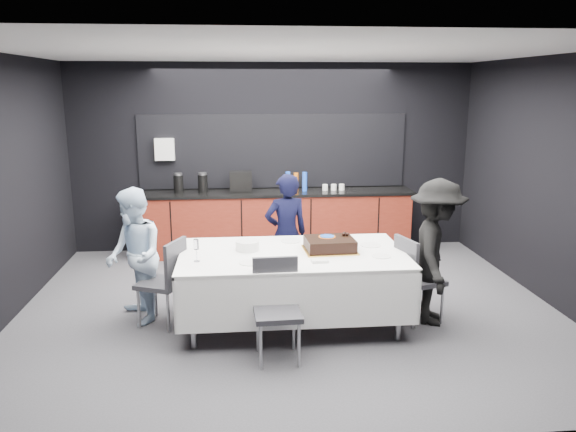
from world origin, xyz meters
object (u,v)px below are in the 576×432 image
object	(u,v)px
party_table	(292,265)
person_center	(286,234)
chair_right	(414,273)
champagne_flute	(196,246)
chair_near	(277,301)
plate_stack	(247,245)
person_right	(436,252)
person_left	(134,256)
chair_left	(167,277)
cake_assembly	(330,244)

from	to	relation	value
party_table	person_center	distance (m)	0.94
chair_right	person_center	world-z (taller)	person_center
champagne_flute	chair_near	distance (m)	0.99
champagne_flute	person_center	size ratio (longest dim) A/B	0.15
chair_right	champagne_flute	bearing A→B (deg)	-176.34
party_table	chair_near	world-z (taller)	chair_near
party_table	plate_stack	distance (m)	0.51
party_table	champagne_flute	distance (m)	1.03
person_right	person_left	bearing A→B (deg)	101.84
champagne_flute	person_left	bearing A→B (deg)	147.69
person_right	champagne_flute	bearing A→B (deg)	110.28
chair_left	champagne_flute	bearing A→B (deg)	-40.78
cake_assembly	person_left	size ratio (longest dim) A/B	0.39
cake_assembly	person_left	world-z (taller)	person_left
cake_assembly	chair_left	world-z (taller)	cake_assembly
cake_assembly	party_table	bearing A→B (deg)	-175.75
chair_left	plate_stack	bearing A→B (deg)	4.12
champagne_flute	chair_near	bearing A→B (deg)	-34.01
cake_assembly	person_center	xyz separation A→B (m)	(-0.38, 0.91, -0.12)
chair_left	person_left	size ratio (longest dim) A/B	0.64
cake_assembly	champagne_flute	bearing A→B (deg)	-169.63
cake_assembly	chair_near	bearing A→B (deg)	-129.18
plate_stack	chair_left	bearing A→B (deg)	-175.88
person_left	cake_assembly	bearing A→B (deg)	62.11
person_center	person_left	world-z (taller)	person_center
champagne_flute	plate_stack	bearing A→B (deg)	34.56
chair_right	person_right	bearing A→B (deg)	-5.23
chair_right	person_center	xyz separation A→B (m)	(-1.26, 1.01, 0.19)
person_left	party_table	bearing A→B (deg)	59.90
cake_assembly	person_right	distance (m)	1.11
chair_left	chair_near	xyz separation A→B (m)	(1.08, -0.79, 0.00)
champagne_flute	person_left	world-z (taller)	person_left
chair_near	person_right	world-z (taller)	person_right
cake_assembly	chair_right	size ratio (longest dim) A/B	0.60
chair_near	chair_right	bearing A→B (deg)	23.38
person_left	person_right	world-z (taller)	person_right
champagne_flute	chair_right	size ratio (longest dim) A/B	0.24
chair_right	person_right	xyz separation A→B (m)	(0.22, -0.02, 0.23)
chair_left	person_left	world-z (taller)	person_left
person_center	chair_left	bearing A→B (deg)	20.51
chair_left	chair_near	bearing A→B (deg)	-36.23
person_left	person_right	xyz separation A→B (m)	(3.14, -0.31, 0.05)
plate_stack	person_center	size ratio (longest dim) A/B	0.17
chair_right	party_table	bearing A→B (deg)	176.60
party_table	chair_left	world-z (taller)	chair_left
plate_stack	champagne_flute	xyz separation A→B (m)	(-0.50, -0.35, 0.11)
plate_stack	chair_near	distance (m)	0.93
party_table	person_left	distance (m)	1.66
person_center	person_right	size ratio (longest dim) A/B	0.95
plate_stack	chair_left	distance (m)	0.89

